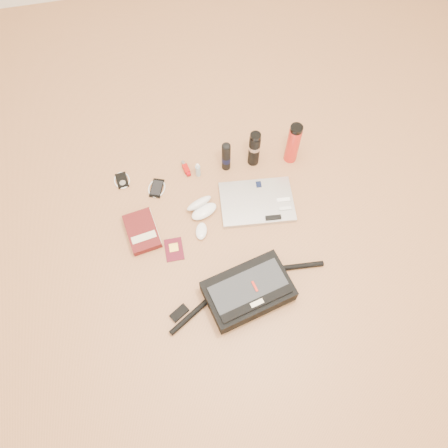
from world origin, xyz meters
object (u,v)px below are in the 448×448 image
at_px(laptop, 257,202).
at_px(thermos_black, 254,149).
at_px(book, 142,231).
at_px(thermos_red, 293,144).
at_px(messenger_bag, 248,291).

relative_size(laptop, thermos_black, 1.72).
relative_size(book, thermos_red, 0.91).
bearing_deg(thermos_red, messenger_bag, -120.18).
bearing_deg(thermos_red, book, -161.59).
xyz_separation_m(laptop, book, (-0.60, -0.04, 0.01)).
bearing_deg(thermos_black, book, -154.81).
xyz_separation_m(messenger_bag, laptop, (0.16, 0.47, -0.04)).
relative_size(laptop, book, 1.66).
height_order(laptop, book, book).
bearing_deg(laptop, thermos_red, 50.20).
xyz_separation_m(messenger_bag, book, (-0.44, 0.42, -0.03)).
relative_size(messenger_bag, book, 3.26).
distance_m(messenger_bag, book, 0.61).
xyz_separation_m(thermos_black, thermos_red, (0.20, -0.02, 0.01)).
distance_m(messenger_bag, laptop, 0.49).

